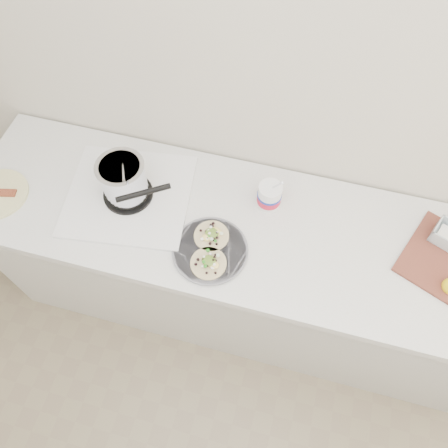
# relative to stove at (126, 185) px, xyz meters

# --- Properties ---
(counter) EXTENTS (2.44, 0.66, 0.90)m
(counter) POSITION_rel_stove_xyz_m (0.53, -0.00, -0.53)
(counter) COLOR beige
(counter) RESTS_ON ground
(stove) EXTENTS (0.57, 0.53, 0.25)m
(stove) POSITION_rel_stove_xyz_m (0.00, 0.00, 0.00)
(stove) COLOR silver
(stove) RESTS_ON counter
(taco_plate) EXTENTS (0.30, 0.30, 0.04)m
(taco_plate) POSITION_rel_stove_xyz_m (0.40, -0.16, -0.06)
(taco_plate) COLOR slate
(taco_plate) RESTS_ON counter
(tub) EXTENTS (0.10, 0.10, 0.22)m
(tub) POSITION_rel_stove_xyz_m (0.58, 0.11, -0.01)
(tub) COLOR white
(tub) RESTS_ON counter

